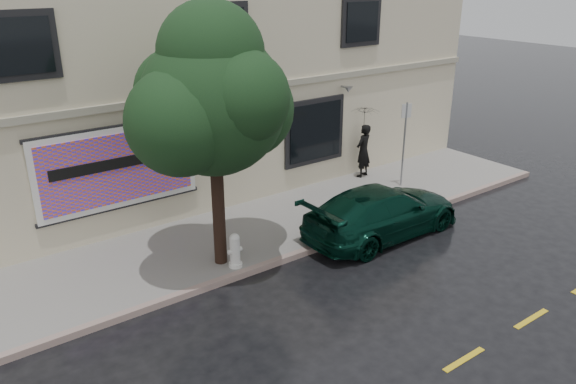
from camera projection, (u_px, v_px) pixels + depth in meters
ground at (339, 281)px, 13.02m from camera, size 90.00×90.00×0.00m
sidewalk at (262, 229)px, 15.42m from camera, size 20.00×3.50×0.15m
curb at (300, 254)px, 14.11m from camera, size 20.00×0.18×0.16m
road_marking at (464, 359)px, 10.39m from camera, size 19.00×0.12×0.01m
building at (163, 75)px, 18.45m from camera, size 20.00×8.12×7.00m
billboard at (118, 168)px, 14.18m from camera, size 4.30×0.16×2.20m
car at (382, 212)px, 15.03m from camera, size 4.77×2.17×1.38m
pedestrian at (363, 151)px, 18.84m from camera, size 0.75×0.60×1.80m
umbrella at (365, 114)px, 18.37m from camera, size 1.27×1.27×0.72m
street_tree at (213, 104)px, 12.14m from camera, size 3.19×3.19×5.48m
fire_hydrant at (235, 250)px, 13.21m from camera, size 0.35×0.33×0.86m
sign_pole at (404, 137)px, 17.74m from camera, size 0.33×0.12×2.75m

